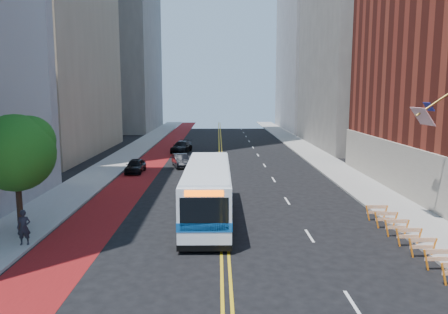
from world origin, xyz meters
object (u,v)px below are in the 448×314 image
Objects in this scene: transit_bus at (208,191)px; car_c at (182,147)px; car_b at (181,161)px; car_a at (135,166)px; pedestrian at (24,227)px; street_tree at (17,150)px.

car_c is at bearing 97.93° from transit_bus.
transit_bus is at bearing -94.16° from car_b.
pedestrian reaches higher than car_a.
street_tree reaches higher than pedestrian.
car_c reaches higher than car_b.
street_tree is 3.63× the size of pedestrian.
car_a is 0.96× the size of car_b.
car_b is at bearing 73.44° from street_tree.
pedestrian is (-5.14, -36.55, 0.33)m from car_c.
car_b is at bearing -74.94° from car_c.
car_a is at bearing 115.40° from transit_bus.
transit_bus reaches higher than car_b.
car_a is at bearing -91.92° from car_c.
pedestrian reaches higher than car_b.
car_c is (5.98, 34.87, -4.17)m from street_tree.
street_tree is 1.31× the size of car_c.
pedestrian is at bearing -93.18° from car_a.
street_tree is 0.53× the size of transit_bus.
car_a is 0.80× the size of car_c.
car_b is at bearing 39.47° from car_a.
car_a is (-7.66, 16.27, -1.12)m from transit_bus.
street_tree is 35.63m from car_c.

